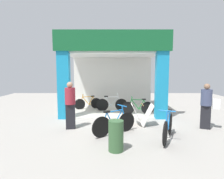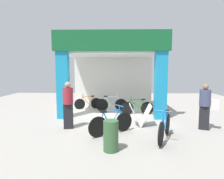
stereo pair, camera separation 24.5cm
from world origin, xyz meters
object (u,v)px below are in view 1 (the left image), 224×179
Objects in this scene: sandwich_board_sign at (141,115)px; pedestrian_1 at (206,105)px; bicycle_parked_0 at (167,127)px; bicycle_parked_1 at (114,123)px; bicycle_inside_2 at (137,107)px; bicycle_inside_0 at (111,104)px; trash_bin at (115,136)px; pedestrian_0 at (70,105)px; bicycle_inside_1 at (87,103)px.

sandwich_board_sign is 0.51× the size of pedestrian_1.
bicycle_parked_0 is 1.65m from bicycle_parked_1.
bicycle_inside_2 is at bearing 98.68° from bicycle_parked_0.
trash_bin is at bearing -88.62° from bicycle_inside_0.
pedestrian_0 is at bearing 130.09° from trash_bin.
trash_bin is at bearing -75.20° from bicycle_inside_1.
bicycle_inside_1 is 3.76m from sandwich_board_sign.
sandwich_board_sign is (1.04, 0.98, 0.04)m from bicycle_parked_1.
bicycle_inside_2 is 3.02m from pedestrian_1.
bicycle_parked_0 is 1.78m from trash_bin.
bicycle_parked_0 is at bearing -81.32° from bicycle_inside_2.
bicycle_parked_1 is at bearing 90.96° from trash_bin.
bicycle_parked_1 is (-1.12, -2.68, 0.03)m from bicycle_inside_2.
bicycle_parked_1 is (-1.59, 0.43, -0.01)m from bicycle_parked_0.
bicycle_parked_0 reaches higher than bicycle_inside_1.
pedestrian_0 reaches higher than bicycle_parked_0.
trash_bin is at bearing -150.12° from pedestrian_1.
pedestrian_1 is (2.20, -0.38, 0.43)m from sandwich_board_sign.
bicycle_inside_2 is 1.86× the size of sandwich_board_sign.
pedestrian_0 is (-2.59, -0.37, 0.46)m from sandwich_board_sign.
bicycle_parked_0 is 1.94× the size of sandwich_board_sign.
pedestrian_0 reaches higher than pedestrian_1.
sandwich_board_sign is at bearing -92.51° from bicycle_inside_2.
bicycle_inside_0 is 0.95× the size of pedestrian_0.
sandwich_board_sign reaches higher than trash_bin.
trash_bin is (-1.10, -3.93, 0.06)m from bicycle_inside_2.
trash_bin is (-1.02, -2.23, -0.01)m from sandwich_board_sign.
bicycle_parked_0 is at bearing -15.02° from bicycle_parked_1.
bicycle_inside_2 is 0.92× the size of pedestrian_0.
trash_bin reaches higher than bicycle_inside_1.
bicycle_inside_1 is 0.90× the size of bicycle_inside_2.
bicycle_inside_0 is 1.16× the size of bicycle_inside_1.
bicycle_parked_0 is 1.51m from sandwich_board_sign.
pedestrian_0 is at bearing -142.09° from bicycle_inside_2.
bicycle_inside_2 is at bearing 74.41° from trash_bin.
pedestrian_1 reaches higher than bicycle_inside_2.
pedestrian_1 is (4.58, -3.29, 0.52)m from bicycle_inside_1.
bicycle_inside_1 is at bearing 86.41° from pedestrian_0.
bicycle_parked_1 is 1.25m from trash_bin.
bicycle_inside_0 reaches higher than bicycle_inside_2.
trash_bin is at bearing -49.91° from pedestrian_0.
bicycle_parked_1 is 3.33m from pedestrian_1.
bicycle_parked_0 is at bearing -68.69° from sandwich_board_sign.
bicycle_parked_0 is at bearing -66.38° from bicycle_inside_0.
bicycle_parked_0 is 1.16× the size of bicycle_parked_1.
bicycle_inside_2 is 1.11× the size of bicycle_parked_1.
pedestrian_1 is 3.74m from trash_bin.
pedestrian_0 is 1.04× the size of pedestrian_1.
bicycle_parked_0 reaches higher than bicycle_inside_0.
bicycle_parked_1 is at bearing -169.52° from pedestrian_1.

